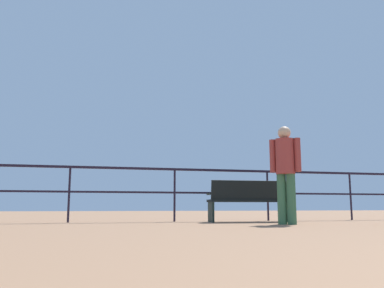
{
  "coord_description": "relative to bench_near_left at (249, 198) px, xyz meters",
  "views": [
    {
      "loc": [
        -2.89,
        0.66,
        0.31
      ],
      "look_at": [
        -0.82,
        8.63,
        1.58
      ],
      "focal_mm": 37.97,
      "sensor_mm": 36.0,
      "label": 1
    }
  ],
  "objects": [
    {
      "name": "pier_railing",
      "position": [
        -0.35,
        0.65,
        0.35
      ],
      "size": [
        23.63,
        0.05,
        1.12
      ],
      "color": "black",
      "rests_on": "ground_plane"
    },
    {
      "name": "bench_near_left",
      "position": [
        0.0,
        0.0,
        0.0
      ],
      "size": [
        1.67,
        0.65,
        0.84
      ],
      "color": "black",
      "rests_on": "ground_plane"
    },
    {
      "name": "person_at_railing",
      "position": [
        0.21,
        -1.22,
        0.53
      ],
      "size": [
        0.45,
        0.41,
        1.75
      ],
      "color": "#376643",
      "rests_on": "ground_plane"
    }
  ]
}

